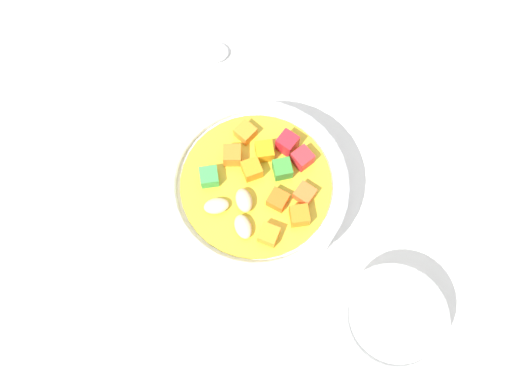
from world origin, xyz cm
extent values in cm
cube|color=silver|center=(0.00, 0.00, -1.00)|extent=(140.00, 140.00, 2.00)
cylinder|color=white|center=(0.00, 0.00, 2.16)|extent=(15.51, 15.51, 4.32)
torus|color=white|center=(0.00, 0.00, 4.68)|extent=(15.77, 15.77, 1.19)
cylinder|color=gold|center=(0.00, 0.00, 4.52)|extent=(12.82, 12.82, 0.40)
cube|color=red|center=(-1.69, -3.92, 5.60)|extent=(1.93, 1.93, 1.75)
cube|color=red|center=(-3.25, -2.97, 5.44)|extent=(2.08, 2.08, 1.44)
cube|color=#DB5C17|center=(-2.16, 1.09, 5.28)|extent=(1.81, 1.81, 1.11)
cube|color=orange|center=(2.53, -1.69, 5.46)|extent=(1.83, 1.83, 1.49)
cube|color=#378A30|center=(-1.85, -1.59, 5.39)|extent=(2.00, 2.00, 1.34)
ellipsoid|color=beige|center=(0.51, 1.88, 5.37)|extent=(2.21, 2.47, 1.31)
cube|color=green|center=(3.87, 0.64, 5.36)|extent=(1.96, 1.96, 1.28)
cube|color=orange|center=(-2.18, 4.19, 5.37)|extent=(1.66, 1.66, 1.29)
ellipsoid|color=beige|center=(2.60, 2.88, 5.21)|extent=(2.46, 2.10, 0.98)
cube|color=orange|center=(-4.19, 2.01, 5.44)|extent=(1.95, 1.95, 1.44)
cube|color=orange|center=(0.61, -0.89, 5.41)|extent=(2.08, 2.08, 1.39)
cube|color=orange|center=(2.04, -4.10, 5.30)|extent=(2.01, 2.01, 1.16)
ellipsoid|color=beige|center=(-0.05, 4.04, 5.26)|extent=(2.29, 2.48, 1.07)
cube|color=orange|center=(-4.17, 0.20, 5.24)|extent=(1.91, 1.91, 1.05)
cube|color=orange|center=(0.12, -2.78, 5.38)|extent=(1.96, 1.96, 1.32)
cylinder|color=silver|center=(-3.05, -15.87, 0.37)|extent=(11.07, 2.67, 0.74)
ellipsoid|color=silver|center=(8.21, -13.87, 0.50)|extent=(3.63, 2.99, 1.00)
cylinder|color=white|center=(-13.42, 7.84, 2.01)|extent=(8.68, 8.68, 4.03)
torus|color=white|center=(-13.42, 7.84, 4.20)|extent=(8.77, 8.77, 0.69)
camera|label=1|loc=(-4.41, 16.50, 51.68)|focal=41.75mm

